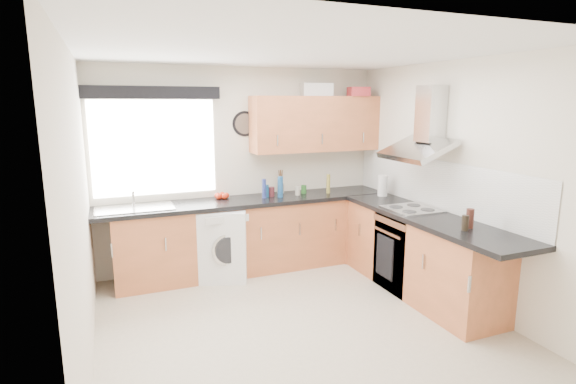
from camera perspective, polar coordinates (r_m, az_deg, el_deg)
name	(u,v)px	position (r m, az deg, el deg)	size (l,w,h in m)	color
ground_plane	(297,322)	(4.48, 1.17, -16.22)	(3.60, 3.60, 0.00)	beige
ceiling	(298,51)	(4.00, 1.32, 17.47)	(3.60, 3.60, 0.02)	white
wall_back	(242,168)	(5.73, -5.91, 3.01)	(3.60, 0.02, 2.50)	silver
wall_front	(430,257)	(2.56, 17.54, -7.91)	(3.60, 0.02, 2.50)	silver
wall_left	(79,213)	(3.75, -24.97, -2.43)	(0.02, 3.60, 2.50)	silver
wall_right	(455,182)	(5.04, 20.40, 1.22)	(0.02, 3.60, 2.50)	silver
window	(155,148)	(5.49, -16.57, 5.40)	(1.40, 0.02, 1.10)	white
window_blind	(152,92)	(5.37, -16.85, 12.00)	(1.50, 0.18, 0.14)	black
splashback	(434,184)	(5.26, 18.08, 1.00)	(0.01, 3.00, 0.54)	white
base_cab_back	(242,237)	(5.61, -5.89, -5.76)	(3.00, 0.58, 0.86)	#A75933
base_cab_corner	(355,225)	(6.22, 8.47, -4.12)	(0.60, 0.60, 0.86)	#A75933
base_cab_right	(419,255)	(5.16, 16.24, -7.70)	(0.58, 2.10, 0.86)	#A75933
worktop_back	(249,201)	(5.51, -4.96, -1.16)	(3.60, 0.62, 0.05)	black
worktop_right	(429,218)	(4.92, 17.52, -3.18)	(0.62, 2.42, 0.05)	black
sink	(135,205)	(5.27, -18.91, -1.58)	(0.84, 0.46, 0.10)	#B4B4B4
oven	(409,251)	(5.27, 15.14, -7.30)	(0.56, 0.58, 0.85)	black
hob_plate	(412,209)	(5.14, 15.42, -2.09)	(0.52, 0.52, 0.01)	#B4B4B4
extractor_hood	(424,131)	(5.08, 16.84, 7.43)	(0.52, 0.78, 0.66)	#B4B4B4
upper_cabinets	(316,124)	(5.85, 3.54, 8.64)	(1.70, 0.35, 0.70)	#A75933
washing_machine	(222,243)	(5.44, -8.33, -6.42)	(0.58, 0.56, 0.85)	white
wall_clock	(245,124)	(5.67, -5.48, 8.62)	(0.32, 0.32, 0.04)	black
casserole	(316,90)	(5.95, 3.52, 12.83)	(0.39, 0.28, 0.16)	white
storage_box	(359,92)	(6.02, 8.95, 12.48)	(0.25, 0.21, 0.12)	#B62F34
utensil_pot	(281,188)	(5.84, -0.94, 0.47)	(0.09, 0.09, 0.13)	gray
kitchen_roll	(383,186)	(5.77, 11.94, 0.80)	(0.12, 0.12, 0.27)	white
tomato_cluster	(222,196)	(5.56, -8.42, -0.48)	(0.16, 0.16, 0.07)	#B9230C
jar_0	(272,192)	(5.64, -2.10, 0.04)	(0.07, 0.07, 0.12)	#521D21
jar_1	(304,189)	(5.83, 2.01, 0.35)	(0.07, 0.07, 0.10)	#245B20
jar_2	(298,191)	(5.71, 1.22, 0.15)	(0.06, 0.06, 0.11)	#A8A28F
jar_3	(328,184)	(5.85, 5.14, 1.05)	(0.05, 0.05, 0.25)	olive
jar_4	(264,189)	(5.53, -3.05, 0.43)	(0.05, 0.05, 0.24)	navy
jar_5	(266,191)	(5.61, -2.79, 0.13)	(0.07, 0.07, 0.15)	navy
jar_6	(280,187)	(5.58, -0.98, 0.65)	(0.07, 0.07, 0.26)	navy
bottle_0	(470,218)	(4.55, 22.09, -3.12)	(0.07, 0.07, 0.18)	#411E17
bottle_1	(465,223)	(4.45, 21.57, -3.68)	(0.06, 0.06, 0.14)	black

